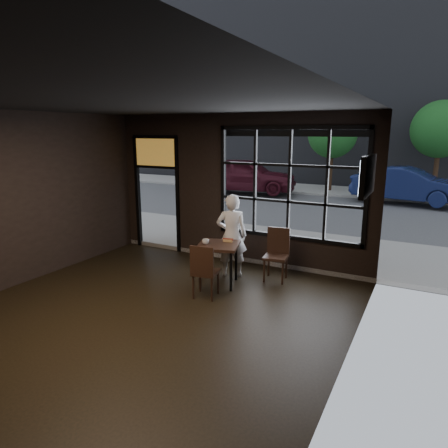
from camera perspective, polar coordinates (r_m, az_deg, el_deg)
The scene contains 18 objects.
floor at distance 6.29m, azimuth -13.06°, elevation -14.07°, with size 6.00×7.00×0.02m, color black.
ceiling at distance 5.63m, azimuth -14.81°, elevation 16.58°, with size 6.00×7.00×0.02m, color black.
wall_right at distance 4.42m, azimuth 16.82°, elevation -3.63°, with size 0.04×7.00×3.20m, color black.
window_frame at distance 8.15m, azimuth 9.32°, elevation 5.70°, with size 3.06×0.12×2.28m, color black.
stained_transom at distance 9.67m, azimuth -9.72°, elevation 10.10°, with size 1.20×0.06×0.70m, color orange.
street_asphalt at distance 28.57m, azimuth 20.21°, elevation 6.61°, with size 60.00×41.00×0.04m, color #545456.
building_across at distance 27.83m, azimuth 21.21°, elevation 21.97°, with size 28.00×12.00×15.00m, color #5B5956.
cafe_table at distance 7.51m, azimuth -0.78°, elevation -5.75°, with size 0.74×0.74×0.80m, color black.
chair_near at distance 6.96m, azimuth -2.62°, elevation -6.62°, with size 0.42×0.42×0.96m, color black.
chair_window at distance 7.75m, azimuth 7.41°, elevation -4.45°, with size 0.44×0.44×1.01m, color black.
man at distance 7.85m, azimuth 1.10°, elevation -1.66°, with size 0.60×0.40×1.65m, color white.
hotdog at distance 7.53m, azimuth 0.57°, elevation -2.33°, with size 0.20×0.08×0.06m, color tan, non-canonical shape.
cup at distance 7.38m, azimuth -2.64°, elevation -2.53°, with size 0.12×0.12×0.10m, color silver.
tv at distance 6.03m, azimuth 19.87°, elevation 6.52°, with size 0.11×0.97×0.57m, color black.
navy_car at distance 17.19m, azimuth 24.78°, elevation 5.09°, with size 1.45×4.15×1.37m, color #131C47.
maroon_car at distance 18.33m, azimuth 3.09°, elevation 7.01°, with size 1.84×4.58×1.56m, color #41101B.
tree_left at distance 19.47m, azimuth 15.26°, elevation 12.31°, with size 2.25×2.25×3.84m.
tree_right at distance 19.59m, azimuth 28.54°, elevation 11.76°, with size 2.41×2.41×4.10m.
Camera 1 is at (3.76, -4.17, 2.83)m, focal length 32.00 mm.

